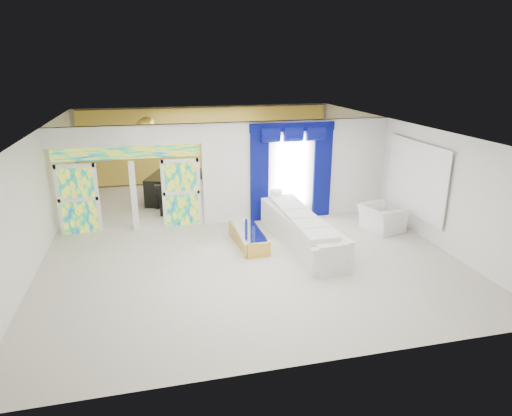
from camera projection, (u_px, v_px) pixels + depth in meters
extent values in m
plane|color=#B7AF9E|center=(236.00, 232.00, 12.71)|extent=(12.00, 12.00, 0.00)
cube|color=white|center=(298.00, 169.00, 13.63)|extent=(5.70, 0.18, 3.00)
cube|color=white|center=(126.00, 136.00, 12.15)|extent=(4.30, 0.18, 0.55)
cube|color=#994C3F|center=(78.00, 199.00, 12.37)|extent=(0.95, 0.04, 2.00)
cube|color=#994C3F|center=(181.00, 193.00, 13.00)|extent=(0.95, 0.04, 2.00)
cube|color=#994C3F|center=(127.00, 153.00, 12.30)|extent=(4.00, 0.05, 0.35)
cube|color=white|center=(291.00, 172.00, 13.50)|extent=(1.00, 0.02, 2.30)
cube|color=#030B41|center=(259.00, 176.00, 13.27)|extent=(0.55, 0.10, 2.80)
cube|color=#030B41|center=(322.00, 172.00, 13.71)|extent=(0.55, 0.10, 2.80)
cube|color=#030B41|center=(293.00, 127.00, 13.04)|extent=(2.60, 0.12, 0.25)
cube|color=white|center=(416.00, 178.00, 12.38)|extent=(0.04, 2.70, 1.90)
cube|color=gold|center=(207.00, 145.00, 17.68)|extent=(9.70, 0.12, 2.90)
cube|color=silver|center=(301.00, 231.00, 11.76)|extent=(1.19, 4.04, 0.76)
cube|color=gold|center=(248.00, 238.00, 11.80)|extent=(0.76, 1.86, 0.40)
cube|color=silver|center=(285.00, 214.00, 13.57)|extent=(1.32, 0.55, 0.43)
cylinder|color=white|center=(276.00, 199.00, 13.34)|extent=(0.36, 0.36, 0.58)
imported|color=silver|center=(381.00, 218.00, 12.76)|extent=(1.21, 1.32, 0.73)
cube|color=black|center=(172.00, 188.00, 15.47)|extent=(1.93, 2.20, 0.93)
cube|color=black|center=(176.00, 211.00, 14.09)|extent=(0.96, 0.62, 0.30)
cube|color=tan|center=(88.00, 196.00, 14.74)|extent=(0.66, 0.63, 0.81)
sphere|color=gold|center=(146.00, 126.00, 14.51)|extent=(0.60, 0.60, 0.60)
cylinder|color=navy|center=(246.00, 226.00, 11.69)|extent=(0.08, 0.08, 0.28)
cylinder|color=navy|center=(253.00, 233.00, 11.26)|extent=(0.09, 0.09, 0.23)
cylinder|color=white|center=(244.00, 225.00, 11.98)|extent=(0.11, 0.11, 0.11)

